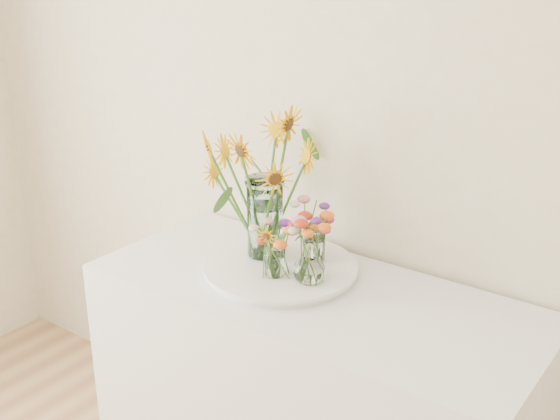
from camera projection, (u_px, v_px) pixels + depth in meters
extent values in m
cube|color=white|center=(310.00, 413.00, 2.28)|extent=(1.40, 0.60, 0.90)
cylinder|color=white|center=(281.00, 270.00, 2.22)|extent=(0.46, 0.46, 0.02)
cylinder|color=#C0EFF0|center=(265.00, 217.00, 2.24)|extent=(0.14, 0.14, 0.27)
cylinder|color=white|center=(275.00, 260.00, 2.13)|extent=(0.08, 0.08, 0.11)
cylinder|color=white|center=(315.00, 244.00, 2.23)|extent=(0.08, 0.08, 0.12)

